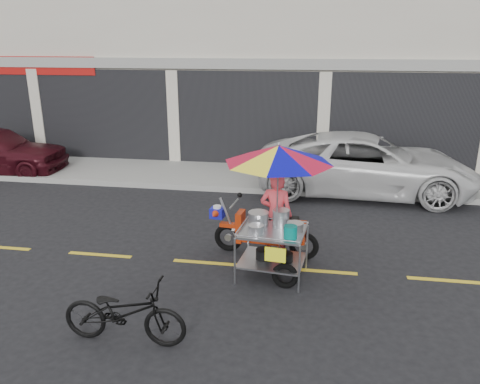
# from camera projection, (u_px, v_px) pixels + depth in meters

# --- Properties ---
(ground) EXTENTS (90.00, 90.00, 0.00)m
(ground) POSITION_uv_depth(u_px,v_px,m) (321.00, 271.00, 7.94)
(ground) COLOR black
(sidewalk) EXTENTS (45.00, 3.00, 0.15)m
(sidewalk) POSITION_uv_depth(u_px,v_px,m) (321.00, 178.00, 13.08)
(sidewalk) COLOR gray
(sidewalk) RESTS_ON ground
(shophouse_block) EXTENTS (36.00, 8.11, 10.40)m
(shophouse_block) POSITION_uv_depth(u_px,v_px,m) (409.00, 25.00, 16.15)
(shophouse_block) COLOR beige
(shophouse_block) RESTS_ON ground
(centerline) EXTENTS (42.00, 0.10, 0.01)m
(centerline) POSITION_uv_depth(u_px,v_px,m) (321.00, 271.00, 7.94)
(centerline) COLOR gold
(centerline) RESTS_ON ground
(white_pickup) EXTENTS (5.54, 2.75, 1.51)m
(white_pickup) POSITION_uv_depth(u_px,v_px,m) (366.00, 164.00, 11.83)
(white_pickup) COLOR silver
(white_pickup) RESTS_ON ground
(near_bicycle) EXTENTS (1.64, 0.58, 0.86)m
(near_bicycle) POSITION_uv_depth(u_px,v_px,m) (124.00, 312.00, 5.97)
(near_bicycle) COLOR black
(near_bicycle) RESTS_ON ground
(food_vendor_rig) EXTENTS (2.24, 1.96, 2.26)m
(food_vendor_rig) POSITION_uv_depth(u_px,v_px,m) (276.00, 189.00, 7.65)
(food_vendor_rig) COLOR black
(food_vendor_rig) RESTS_ON ground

